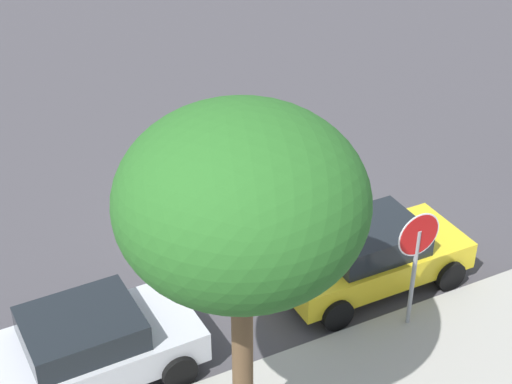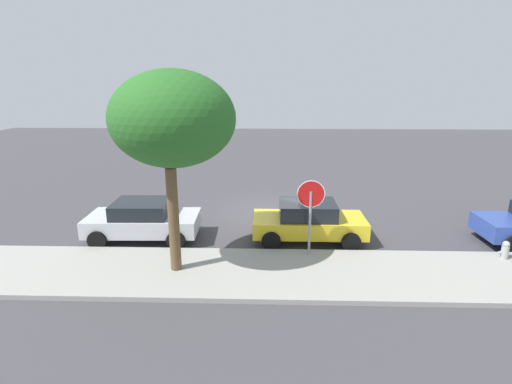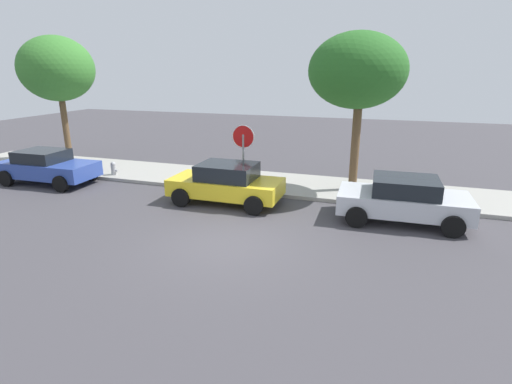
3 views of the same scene
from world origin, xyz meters
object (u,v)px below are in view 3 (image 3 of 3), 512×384
at_px(parked_car_blue, 47,166).
at_px(street_tree_mid_block, 357,71).
at_px(stop_sign, 243,146).
at_px(parked_car_yellow, 226,183).
at_px(street_tree_near_corner, 57,69).
at_px(parked_car_silver, 403,199).
at_px(fire_hydrant, 114,170).

xyz_separation_m(parked_car_blue, street_tree_mid_block, (11.93, 2.38, 3.74)).
height_order(stop_sign, street_tree_mid_block, street_tree_mid_block).
bearing_deg(parked_car_yellow, parked_car_blue, 179.64).
relative_size(stop_sign, parked_car_blue, 0.64).
bearing_deg(street_tree_near_corner, parked_car_silver, -11.02).
xyz_separation_m(parked_car_silver, fire_hydrant, (-11.74, 1.56, -0.36)).
relative_size(parked_car_yellow, parked_car_blue, 0.97).
height_order(street_tree_mid_block, fire_hydrant, street_tree_mid_block).
distance_m(parked_car_yellow, street_tree_mid_block, 5.97).
bearing_deg(fire_hydrant, stop_sign, -1.31).
height_order(parked_car_silver, parked_car_blue, parked_car_silver).
bearing_deg(fire_hydrant, street_tree_mid_block, 4.79).
distance_m(parked_car_yellow, fire_hydrant, 6.14).
xyz_separation_m(stop_sign, street_tree_mid_block, (3.88, 0.97, 2.67)).
bearing_deg(street_tree_near_corner, parked_car_blue, -60.86).
height_order(parked_car_yellow, street_tree_near_corner, street_tree_near_corner).
relative_size(parked_car_yellow, fire_hydrant, 5.43).
relative_size(parked_car_yellow, street_tree_mid_block, 0.67).
height_order(stop_sign, parked_car_yellow, stop_sign).
bearing_deg(parked_car_blue, parked_car_silver, -0.06).
distance_m(stop_sign, parked_car_silver, 5.99).
distance_m(stop_sign, parked_car_blue, 8.24).
distance_m(stop_sign, parked_car_yellow, 1.80).
bearing_deg(parked_car_yellow, parked_car_silver, 0.36).
height_order(stop_sign, street_tree_near_corner, street_tree_near_corner).
height_order(parked_car_silver, fire_hydrant, parked_car_silver).
xyz_separation_m(parked_car_yellow, street_tree_mid_block, (3.99, 2.43, 3.72)).
bearing_deg(street_tree_mid_block, parked_car_silver, -52.51).
distance_m(parked_car_yellow, parked_car_blue, 7.94).
xyz_separation_m(stop_sign, street_tree_near_corner, (-9.72, 1.58, 2.73)).
height_order(street_tree_near_corner, fire_hydrant, street_tree_near_corner).
bearing_deg(street_tree_mid_block, stop_sign, -166.01).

